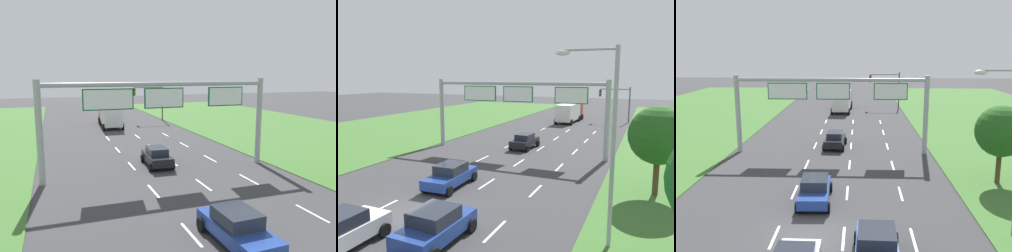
% 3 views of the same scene
% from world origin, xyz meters
% --- Properties ---
extents(ground_plane, '(200.00, 200.00, 0.00)m').
position_xyz_m(ground_plane, '(0.00, 0.00, 0.00)').
color(ground_plane, '#38383A').
extents(lane_dashes_inner_left, '(0.14, 50.40, 0.01)m').
position_xyz_m(lane_dashes_inner_left, '(-1.75, 6.00, 0.00)').
color(lane_dashes_inner_left, white).
rests_on(lane_dashes_inner_left, ground_plane).
extents(lane_dashes_inner_right, '(0.14, 50.40, 0.01)m').
position_xyz_m(lane_dashes_inner_right, '(1.75, 6.00, 0.00)').
color(lane_dashes_inner_right, white).
rests_on(lane_dashes_inner_right, ground_plane).
extents(lane_dashes_slip, '(0.14, 50.40, 0.01)m').
position_xyz_m(lane_dashes_slip, '(5.25, 6.00, 0.00)').
color(lane_dashes_slip, white).
rests_on(lane_dashes_slip, ground_plane).
extents(car_near_red, '(2.15, 4.42, 1.54)m').
position_xyz_m(car_near_red, '(-0.21, 4.57, 0.78)').
color(car_near_red, navy).
rests_on(car_near_red, ground_plane).
extents(car_lead_silver, '(2.21, 4.04, 1.58)m').
position_xyz_m(car_lead_silver, '(3.31, -2.00, 0.80)').
color(car_lead_silver, navy).
rests_on(car_lead_silver, ground_plane).
extents(car_mid_lane, '(2.05, 4.32, 1.60)m').
position_xyz_m(car_mid_lane, '(-0.05, -4.12, 0.80)').
color(car_mid_lane, silver).
rests_on(car_mid_lane, ground_plane).
extents(car_far_ahead, '(2.17, 4.01, 1.51)m').
position_xyz_m(car_far_ahead, '(0.22, 17.47, 0.77)').
color(car_far_ahead, black).
rests_on(car_far_ahead, ground_plane).
extents(box_truck, '(2.94, 8.63, 2.97)m').
position_xyz_m(box_truck, '(-0.00, 38.63, 1.64)').
color(box_truck, '#B21E19').
rests_on(box_truck, ground_plane).
extents(sign_gantry, '(17.24, 0.44, 7.00)m').
position_xyz_m(sign_gantry, '(0.08, 15.59, 4.96)').
color(sign_gantry, '#9EA0A5').
rests_on(sign_gantry, ground_plane).
extents(traffic_light_mast, '(4.76, 0.49, 5.60)m').
position_xyz_m(traffic_light_mast, '(6.80, 41.55, 3.87)').
color(traffic_light_mast, '#47494F').
rests_on(traffic_light_mast, ground_plane).
extents(street_lamp, '(2.61, 0.32, 8.50)m').
position_xyz_m(street_lamp, '(9.96, 0.64, 5.08)').
color(street_lamp, '#9EA0A5').
rests_on(street_lamp, ground_plane).
extents(roadside_tree_mid, '(3.55, 3.55, 5.55)m').
position_xyz_m(roadside_tree_mid, '(12.23, 8.15, 3.76)').
color(roadside_tree_mid, '#513823').
rests_on(roadside_tree_mid, ground_plane).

